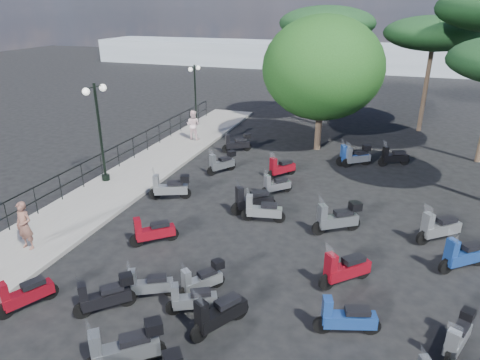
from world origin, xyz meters
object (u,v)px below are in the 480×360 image
(woman, at_px, (24,226))
(scooter_16, at_px, (281,168))
(scooter_9, at_px, (252,201))
(scooter_13, at_px, (192,300))
(scooter_20, at_px, (346,318))
(scooter_15, at_px, (262,210))
(scooter_22, at_px, (337,219))
(pine_0, at_px, (434,34))
(scooter_8, at_px, (202,280))
(pine_2, at_px, (327,23))
(scooter_1, at_px, (25,295))
(scooter_14, at_px, (219,314))
(scooter_3, at_px, (153,232))
(scooter_28, at_px, (439,228))
(scooter_29, at_px, (394,157))
(scooter_27, at_px, (463,255))
(scooter_2, at_px, (105,296))
(scooter_23, at_px, (357,158))
(broadleaf_tree, at_px, (323,68))
(lamp_post_1, at_px, (99,127))
(scooter_10, at_px, (276,185))
(scooter_7, at_px, (125,348))
(scooter_5, at_px, (237,143))
(pedestrian_far, at_px, (193,125))
(scooter_11, at_px, (222,163))
(scooter_30, at_px, (149,285))
(scooter_25, at_px, (458,337))
(lamp_post_2, at_px, (195,91))
(scooter_17, at_px, (354,156))

(woman, bearing_deg, scooter_16, 57.64)
(scooter_9, xyz_separation_m, scooter_13, (0.27, -6.16, -0.10))
(woman, relative_size, scooter_20, 1.01)
(scooter_15, xyz_separation_m, scooter_22, (2.77, 0.07, 0.09))
(pine_0, bearing_deg, scooter_22, -102.31)
(scooter_8, bearing_deg, pine_2, -52.88)
(scooter_1, distance_m, scooter_14, 5.27)
(scooter_3, relative_size, scooter_20, 0.82)
(scooter_28, height_order, scooter_29, scooter_28)
(scooter_3, relative_size, pine_2, 0.18)
(scooter_3, height_order, scooter_27, scooter_27)
(scooter_2, relative_size, pine_2, 0.17)
(scooter_3, distance_m, scooter_23, 11.64)
(scooter_23, relative_size, broadleaf_tree, 0.19)
(pine_2, bearing_deg, lamp_post_1, -119.37)
(scooter_10, height_order, scooter_16, scooter_16)
(lamp_post_1, height_order, scooter_14, lamp_post_1)
(scooter_7, distance_m, pine_0, 24.78)
(woman, height_order, pine_0, pine_0)
(scooter_20, relative_size, scooter_27, 1.09)
(scooter_16, height_order, scooter_29, same)
(scooter_27, bearing_deg, scooter_5, 11.41)
(woman, relative_size, scooter_13, 1.21)
(scooter_1, relative_size, scooter_20, 0.93)
(pedestrian_far, distance_m, scooter_13, 15.45)
(scooter_11, distance_m, scooter_14, 10.91)
(lamp_post_1, bearing_deg, scooter_29, 34.86)
(scooter_22, distance_m, pine_0, 16.60)
(scooter_20, relative_size, scooter_30, 1.20)
(scooter_5, height_order, broadleaf_tree, broadleaf_tree)
(scooter_5, relative_size, scooter_22, 0.90)
(pedestrian_far, height_order, scooter_25, pedestrian_far)
(woman, relative_size, pine_2, 0.22)
(scooter_28, bearing_deg, scooter_7, 100.73)
(lamp_post_2, height_order, pine_0, pine_0)
(scooter_2, height_order, pine_0, pine_0)
(woman, relative_size, scooter_2, 1.27)
(scooter_14, bearing_deg, scooter_15, -53.18)
(scooter_23, bearing_deg, scooter_2, 121.47)
(scooter_7, bearing_deg, scooter_1, 37.44)
(lamp_post_1, relative_size, scooter_17, 2.70)
(lamp_post_1, bearing_deg, scooter_28, 3.68)
(lamp_post_2, xyz_separation_m, scooter_9, (7.41, -11.03, -1.85))
(scooter_17, bearing_deg, scooter_23, -139.77)
(scooter_7, bearing_deg, scooter_5, -29.19)
(woman, xyz_separation_m, broadleaf_tree, (7.19, 14.01, 3.50))
(scooter_9, bearing_deg, scooter_8, 142.83)
(scooter_3, relative_size, scooter_7, 0.88)
(pedestrian_far, bearing_deg, scooter_20, 128.68)
(scooter_10, height_order, scooter_22, scooter_22)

